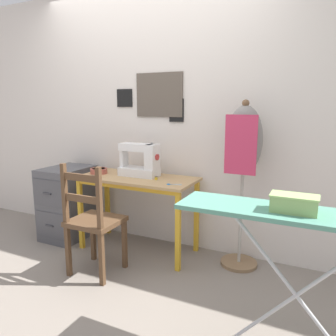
{
  "coord_description": "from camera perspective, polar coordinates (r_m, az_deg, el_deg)",
  "views": [
    {
      "loc": [
        1.58,
        -2.34,
        1.4
      ],
      "look_at": [
        0.33,
        0.23,
        0.85
      ],
      "focal_mm": 35.0,
      "sensor_mm": 36.0,
      "label": 1
    }
  ],
  "objects": [
    {
      "name": "ground_plane",
      "position": [
        3.15,
        -7.62,
        -15.58
      ],
      "size": [
        14.0,
        14.0,
        0.0
      ],
      "primitive_type": "plane",
      "color": "gray"
    },
    {
      "name": "wall_back",
      "position": [
        3.32,
        -2.61,
        8.78
      ],
      "size": [
        10.0,
        0.07,
        2.55
      ],
      "color": "silver",
      "rests_on": "ground_plane"
    },
    {
      "name": "sewing_table",
      "position": [
        3.12,
        -5.45,
        -3.35
      ],
      "size": [
        1.12,
        0.51,
        0.73
      ],
      "color": "tan",
      "rests_on": "ground_plane"
    },
    {
      "name": "sewing_machine",
      "position": [
        3.12,
        -4.7,
        1.21
      ],
      "size": [
        0.39,
        0.18,
        0.34
      ],
      "color": "white",
      "rests_on": "sewing_table"
    },
    {
      "name": "fabric_bowl",
      "position": [
        3.33,
        -11.96,
        -0.46
      ],
      "size": [
        0.17,
        0.17,
        0.05
      ],
      "color": "#B25647",
      "rests_on": "sewing_table"
    },
    {
      "name": "scissors",
      "position": [
        2.8,
        0.66,
        -2.87
      ],
      "size": [
        0.13,
        0.08,
        0.01
      ],
      "color": "silver",
      "rests_on": "sewing_table"
    },
    {
      "name": "thread_spool_near_machine",
      "position": [
        2.97,
        -2.09,
        -1.82
      ],
      "size": [
        0.03,
        0.03,
        0.03
      ],
      "color": "yellow",
      "rests_on": "sewing_table"
    },
    {
      "name": "wooden_chair",
      "position": [
        2.79,
        -12.84,
        -9.13
      ],
      "size": [
        0.4,
        0.38,
        0.95
      ],
      "color": "#513823",
      "rests_on": "ground_plane"
    },
    {
      "name": "filing_cabinet",
      "position": [
        3.66,
        -17.05,
        -5.77
      ],
      "size": [
        0.41,
        0.55,
        0.76
      ],
      "color": "#4C4C51",
      "rests_on": "ground_plane"
    },
    {
      "name": "dress_form",
      "position": [
        2.8,
        13.02,
        2.97
      ],
      "size": [
        0.32,
        0.32,
        1.44
      ],
      "color": "#846647",
      "rests_on": "ground_plane"
    },
    {
      "name": "ironing_board",
      "position": [
        1.77,
        22.32,
        -8.75
      ],
      "size": [
        1.26,
        0.31,
        0.88
      ],
      "color": "#518E7A",
      "rests_on": "ground_plane"
    },
    {
      "name": "storage_box",
      "position": [
        1.74,
        21.11,
        -5.78
      ],
      "size": [
        0.23,
        0.13,
        0.09
      ],
      "color": "#8EB266",
      "rests_on": "ironing_board"
    }
  ]
}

